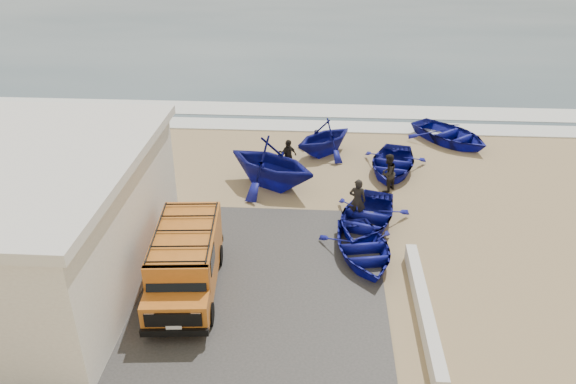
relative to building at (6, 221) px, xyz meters
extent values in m
plane|color=tan|center=(7.50, 2.00, -2.16)|extent=(160.00, 160.00, 0.00)
cube|color=#423F3C|center=(5.50, 0.00, -2.14)|extent=(12.00, 10.00, 0.05)
cube|color=white|center=(7.50, 14.00, -2.13)|extent=(180.00, 1.60, 0.06)
cube|color=white|center=(7.50, 16.50, -2.14)|extent=(180.00, 2.20, 0.04)
cube|color=white|center=(0.00, 0.00, -0.16)|extent=(8.00, 9.00, 4.00)
cube|color=black|center=(3.95, 1.50, 0.44)|extent=(0.08, 0.70, 0.90)
cube|color=silver|center=(12.50, -1.00, -1.89)|extent=(0.35, 6.00, 0.55)
cube|color=orange|center=(5.38, 0.16, -1.04)|extent=(2.11, 3.86, 1.57)
cube|color=orange|center=(5.57, -2.12, -1.40)|extent=(1.88, 1.01, 0.86)
cube|color=black|center=(5.54, -1.68, -0.64)|extent=(1.69, 0.46, 0.68)
cube|color=black|center=(5.61, -2.57, -1.31)|extent=(1.54, 0.20, 0.43)
cube|color=black|center=(5.61, -2.60, -1.72)|extent=(1.85, 0.29, 0.21)
cube|color=black|center=(5.39, 0.11, -0.18)|extent=(2.00, 3.56, 0.06)
cylinder|color=black|center=(4.70, -1.81, -1.83)|extent=(0.26, 0.68, 0.67)
cylinder|color=black|center=(4.45, 1.13, -1.83)|extent=(0.26, 0.68, 0.67)
cylinder|color=black|center=(6.39, -1.67, -1.83)|extent=(0.26, 0.68, 0.67)
cylinder|color=black|center=(6.14, 1.27, -1.83)|extent=(0.26, 0.68, 0.67)
imported|color=navy|center=(10.91, 1.89, -1.79)|extent=(3.25, 4.08, 0.76)
imported|color=navy|center=(11.12, 3.97, -1.76)|extent=(3.86, 4.60, 0.81)
imported|color=navy|center=(7.36, 7.02, -1.07)|extent=(5.39, 5.21, 2.18)
imported|color=navy|center=(12.55, 8.70, -1.76)|extent=(3.63, 4.47, 0.82)
imported|color=navy|center=(9.52, 10.48, -1.31)|extent=(4.28, 4.28, 1.71)
imported|color=navy|center=(15.73, 12.25, -1.73)|extent=(4.97, 5.11, 0.86)
imported|color=black|center=(10.80, 4.39, -1.30)|extent=(0.68, 0.50, 1.72)
imported|color=black|center=(12.15, 6.89, -1.35)|extent=(0.97, 1.01, 1.63)
imported|color=black|center=(7.98, 8.20, -1.36)|extent=(0.94, 0.95, 1.61)
camera|label=1|loc=(9.41, -13.93, 8.67)|focal=35.00mm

